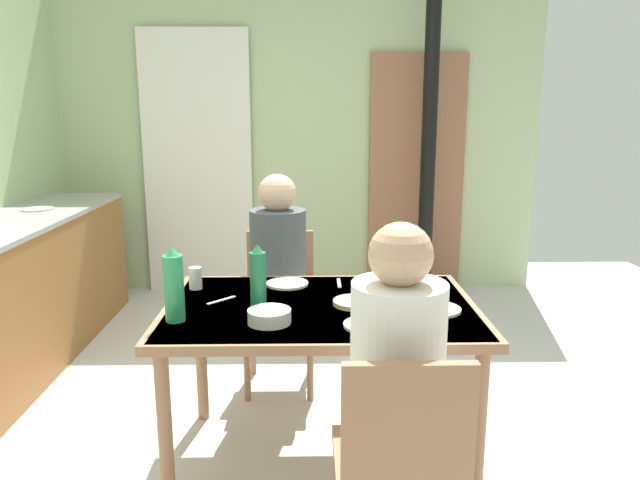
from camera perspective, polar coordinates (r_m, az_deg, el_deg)
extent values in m
plane|color=silver|center=(2.94, -3.86, -19.45)|extent=(6.88, 6.88, 0.00)
cube|color=#B1C494|center=(5.15, -2.65, 9.64)|extent=(4.16, 0.10, 2.61)
cube|color=#986144|center=(5.17, 9.14, 6.13)|extent=(0.80, 0.05, 2.00)
cylinder|color=black|center=(4.89, 10.33, 9.31)|extent=(0.12, 0.12, 2.61)
cube|color=white|center=(5.15, -11.58, 7.07)|extent=(0.90, 0.03, 2.19)
cube|color=#935F30|center=(4.16, -26.60, -4.53)|extent=(0.60, 2.28, 0.87)
cube|color=#9E9E99|center=(4.06, -27.22, 1.57)|extent=(0.61, 2.32, 0.03)
cylinder|color=#B7B7BC|center=(4.36, -25.31, 2.68)|extent=(0.21, 0.21, 0.01)
cube|color=#966748|center=(2.58, 0.06, -6.60)|extent=(1.33, 0.90, 0.04)
cube|color=beige|center=(2.57, 0.06, -6.20)|extent=(1.27, 0.87, 0.00)
cylinder|color=#966748|center=(2.44, -14.53, -17.59)|extent=(0.06, 0.06, 0.69)
cylinder|color=#966748|center=(2.47, 14.86, -17.31)|extent=(0.06, 0.06, 0.69)
cylinder|color=#966748|center=(3.11, -11.27, -10.62)|extent=(0.06, 0.06, 0.69)
cylinder|color=#966748|center=(3.13, 11.04, -10.48)|extent=(0.06, 0.06, 0.69)
cube|color=#966748|center=(2.05, 7.35, -20.27)|extent=(0.40, 0.40, 0.04)
cube|color=#966748|center=(1.79, 8.41, -17.69)|extent=(0.38, 0.04, 0.42)
cube|color=#966748|center=(3.36, -3.88, -6.77)|extent=(0.40, 0.40, 0.04)
cube|color=#966748|center=(3.47, -3.79, -2.52)|extent=(0.38, 0.04, 0.42)
cylinder|color=#966748|center=(3.29, -0.94, -11.79)|extent=(0.04, 0.04, 0.41)
cylinder|color=#966748|center=(3.30, -6.97, -11.75)|extent=(0.04, 0.04, 0.41)
cylinder|color=#966748|center=(3.60, -0.95, -9.57)|extent=(0.04, 0.04, 0.41)
cylinder|color=#966748|center=(3.62, -6.42, -9.55)|extent=(0.04, 0.04, 0.41)
cube|color=silver|center=(2.15, 6.76, -16.64)|extent=(0.30, 0.22, 0.12)
cylinder|color=silver|center=(1.94, 7.39, -11.48)|extent=(0.30, 0.30, 0.52)
sphere|color=tan|center=(1.83, 7.70, -1.39)|extent=(0.20, 0.20, 0.20)
cube|color=#494C5E|center=(3.19, -4.04, -6.70)|extent=(0.30, 0.22, 0.12)
cylinder|color=#4C5156|center=(3.22, -4.01, -1.68)|extent=(0.30, 0.30, 0.52)
sphere|color=beige|center=(3.15, -4.10, 4.50)|extent=(0.20, 0.20, 0.20)
cylinder|color=#2D9A5C|center=(2.41, -13.75, -4.52)|extent=(0.08, 0.08, 0.27)
cone|color=#2C995B|center=(2.37, -13.93, -1.04)|extent=(0.05, 0.05, 0.04)
cylinder|color=#1F7A4C|center=(2.49, -5.92, -3.90)|extent=(0.07, 0.07, 0.24)
cone|color=#288441|center=(2.46, -5.99, -0.79)|extent=(0.05, 0.05, 0.03)
cylinder|color=silver|center=(2.36, -4.85, -7.26)|extent=(0.17, 0.17, 0.05)
cylinder|color=white|center=(2.33, 4.66, -8.08)|extent=(0.20, 0.20, 0.01)
cylinder|color=white|center=(2.54, 11.01, -6.48)|extent=(0.20, 0.20, 0.01)
cylinder|color=white|center=(2.85, -3.13, -4.16)|extent=(0.20, 0.20, 0.01)
cylinder|color=silver|center=(2.83, -11.78, -3.58)|extent=(0.06, 0.06, 0.10)
cylinder|color=silver|center=(2.74, 5.59, -3.97)|extent=(0.06, 0.06, 0.10)
cylinder|color=#DBB77A|center=(2.57, 3.38, -5.96)|extent=(0.19, 0.19, 0.02)
cube|color=silver|center=(2.65, -9.40, -5.70)|extent=(0.12, 0.12, 0.00)
cube|color=silver|center=(2.87, 1.82, -4.12)|extent=(0.02, 0.15, 0.00)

